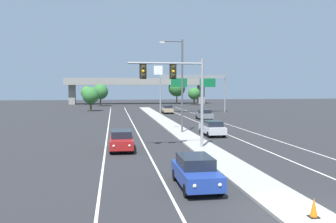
% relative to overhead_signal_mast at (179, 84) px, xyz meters
% --- Properties ---
extents(ground_plane, '(260.00, 260.00, 0.00)m').
position_rel_overhead_signal_mast_xyz_m(ground_plane, '(2.06, -15.39, -5.28)').
color(ground_plane, '#28282B').
extents(median_island, '(2.40, 110.00, 0.15)m').
position_rel_overhead_signal_mast_xyz_m(median_island, '(2.06, 2.61, -5.21)').
color(median_island, '#9E9B93').
rests_on(median_island, ground).
extents(lane_stripe_oncoming_center, '(0.14, 100.00, 0.01)m').
position_rel_overhead_signal_mast_xyz_m(lane_stripe_oncoming_center, '(-2.64, 9.61, -5.28)').
color(lane_stripe_oncoming_center, silver).
rests_on(lane_stripe_oncoming_center, ground).
extents(lane_stripe_receding_center, '(0.14, 100.00, 0.01)m').
position_rel_overhead_signal_mast_xyz_m(lane_stripe_receding_center, '(6.76, 9.61, -5.28)').
color(lane_stripe_receding_center, silver).
rests_on(lane_stripe_receding_center, ground).
extents(edge_stripe_left, '(0.14, 100.00, 0.01)m').
position_rel_overhead_signal_mast_xyz_m(edge_stripe_left, '(-5.94, 9.61, -5.28)').
color(edge_stripe_left, silver).
rests_on(edge_stripe_left, ground).
extents(edge_stripe_right, '(0.14, 100.00, 0.01)m').
position_rel_overhead_signal_mast_xyz_m(edge_stripe_right, '(10.06, 9.61, -5.28)').
color(edge_stripe_right, silver).
rests_on(edge_stripe_right, ground).
extents(overhead_signal_mast, '(6.13, 0.44, 7.20)m').
position_rel_overhead_signal_mast_xyz_m(overhead_signal_mast, '(0.00, 0.00, 0.00)').
color(overhead_signal_mast, gray).
rests_on(overhead_signal_mast, median_island).
extents(street_lamp_median, '(2.58, 0.28, 10.00)m').
position_rel_overhead_signal_mast_xyz_m(street_lamp_median, '(1.92, 9.76, 0.51)').
color(street_lamp_median, '#4C4C51').
rests_on(street_lamp_median, median_island).
extents(car_oncoming_blue, '(1.82, 4.47, 1.58)m').
position_rel_overhead_signal_mast_xyz_m(car_oncoming_blue, '(-1.16, -10.99, -4.46)').
color(car_oncoming_blue, navy).
rests_on(car_oncoming_blue, ground).
extents(car_oncoming_red, '(1.91, 4.50, 1.58)m').
position_rel_overhead_signal_mast_xyz_m(car_oncoming_red, '(-4.62, 0.27, -4.46)').
color(car_oncoming_red, maroon).
rests_on(car_oncoming_red, ground).
extents(car_receding_silver, '(1.85, 4.48, 1.58)m').
position_rel_overhead_signal_mast_xyz_m(car_receding_silver, '(4.90, 7.47, -4.46)').
color(car_receding_silver, '#B7B7BC').
rests_on(car_receding_silver, ground).
extents(car_receding_grey, '(1.87, 4.49, 1.58)m').
position_rel_overhead_signal_mast_xyz_m(car_receding_grey, '(8.67, 25.38, -4.46)').
color(car_receding_grey, slate).
rests_on(car_receding_grey, ground).
extents(car_receding_tan, '(1.91, 4.51, 1.58)m').
position_rel_overhead_signal_mast_xyz_m(car_receding_tan, '(4.99, 39.28, -4.46)').
color(car_receding_tan, tan).
rests_on(car_receding_tan, ground).
extents(traffic_cone_median_nose, '(0.36, 0.36, 0.74)m').
position_rel_overhead_signal_mast_xyz_m(traffic_cone_median_nose, '(2.20, -16.11, -4.77)').
color(traffic_cone_median_nose, black).
rests_on(traffic_cone_median_nose, median_island).
extents(highway_sign_gantry, '(13.28, 0.42, 7.50)m').
position_rel_overhead_signal_mast_xyz_m(highway_sign_gantry, '(10.26, 40.25, 0.88)').
color(highway_sign_gantry, gray).
rests_on(highway_sign_gantry, ground).
extents(overpass_bridge, '(42.40, 6.40, 7.65)m').
position_rel_overhead_signal_mast_xyz_m(overpass_bridge, '(2.06, 78.15, 0.50)').
color(overpass_bridge, gray).
rests_on(overpass_bridge, ground).
extents(tree_far_left_a, '(4.04, 4.04, 5.85)m').
position_rel_overhead_signal_mast_xyz_m(tree_far_left_a, '(-8.66, 67.41, -1.46)').
color(tree_far_left_a, '#4C3823').
rests_on(tree_far_left_a, ground).
extents(tree_far_right_a, '(3.41, 3.41, 4.94)m').
position_rel_overhead_signal_mast_xyz_m(tree_far_right_a, '(17.09, 69.20, -2.06)').
color(tree_far_right_a, '#4C3823').
rests_on(tree_far_right_a, ground).
extents(tree_far_left_b, '(3.68, 3.68, 5.33)m').
position_rel_overhead_signal_mast_xyz_m(tree_far_left_b, '(-12.59, 75.58, -1.81)').
color(tree_far_left_b, '#4C3823').
rests_on(tree_far_left_b, ground).
extents(tree_far_left_c, '(3.49, 3.49, 5.05)m').
position_rel_overhead_signal_mast_xyz_m(tree_far_left_c, '(-9.95, 47.69, -1.99)').
color(tree_far_left_c, '#4C3823').
rests_on(tree_far_left_c, ground).
extents(tree_far_right_b, '(4.99, 4.99, 7.22)m').
position_rel_overhead_signal_mast_xyz_m(tree_far_right_b, '(13.41, 76.29, -0.56)').
color(tree_far_right_b, '#4C3823').
rests_on(tree_far_right_b, ground).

